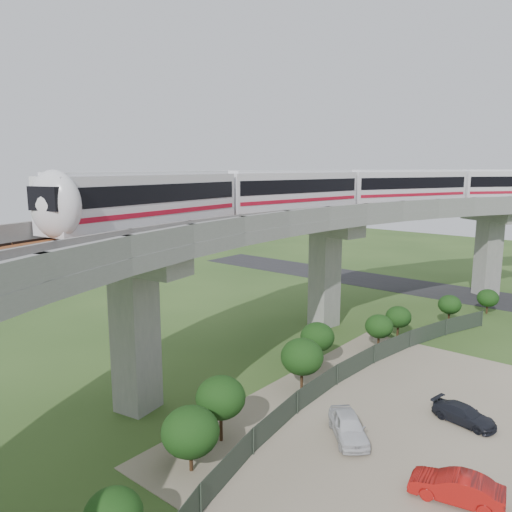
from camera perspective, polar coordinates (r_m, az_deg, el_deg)
The scene contains 17 objects.
ground at distance 39.31m, azimuth -1.69°, elevation -11.24°, with size 160.00×160.00×0.00m, color #2F4C1E.
dirt_lot at distance 30.93m, azimuth 16.51°, elevation -17.87°, with size 18.00×26.00×0.04m, color #80715D.
asphalt_road at distance 63.96m, azimuth 16.37°, elevation -3.20°, with size 60.00×8.00×0.03m, color #232326.
viaduct at distance 34.58m, azimuth 3.02°, elevation 1.35°, with size 19.58×73.98×11.40m.
metro_train at distance 47.76m, azimuth 12.32°, elevation 7.49°, with size 19.75×59.32×3.64m.
fence at distance 33.87m, azimuth 11.17°, elevation -13.70°, with size 3.87×38.73×1.50m.
tree_0 at distance 54.37m, azimuth 24.97°, elevation -4.38°, with size 2.04×2.04×2.46m.
tree_1 at distance 48.27m, azimuth 21.26°, elevation -5.20°, with size 2.02×2.02×3.00m.
tree_2 at distance 44.09m, azimuth 15.96°, elevation -6.71°, with size 2.14×2.14×2.76m.
tree_3 at distance 40.86m, azimuth 13.89°, elevation -7.81°, with size 2.19×2.19×2.88m.
tree_4 at distance 36.33m, azimuth 7.03°, elevation -9.17°, with size 2.44×2.44×3.41m.
tree_5 at distance 32.77m, azimuth 5.29°, elevation -11.38°, with size 2.76×2.76×3.51m.
tree_6 at distance 27.11m, azimuth -4.06°, elevation -15.83°, with size 2.62×2.62×3.59m.
tree_7 at distance 25.08m, azimuth -7.51°, elevation -19.29°, with size 2.78×2.78×3.23m.
car_white at distance 28.49m, azimuth 10.50°, elevation -18.60°, with size 1.58×3.93×1.34m, color silver.
car_red at distance 25.29m, azimuth 21.91°, elevation -23.32°, with size 1.36×3.90×1.28m, color #9B110E.
car_dark at distance 31.80m, azimuth 22.69°, elevation -16.37°, with size 1.45×3.56×1.03m, color black.
Camera 1 is at (24.21, -27.44, 14.34)m, focal length 35.00 mm.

